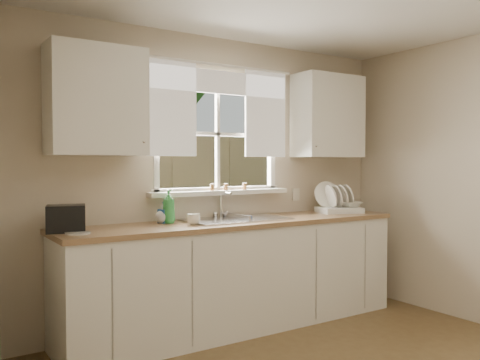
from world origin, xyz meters
TOP-DOWN VIEW (x-y plane):
  - room_walls at (0.00, -0.07)m, footprint 3.62×4.02m
  - window at (0.00, 2.00)m, footprint 1.38×0.16m
  - curtains at (0.00, 1.95)m, footprint 1.50×0.03m
  - base_cabinets at (0.00, 1.68)m, footprint 3.00×0.62m
  - countertop at (0.00, 1.68)m, footprint 3.04×0.65m
  - upper_cabinet_left at (-1.15, 1.82)m, footprint 0.70×0.33m
  - upper_cabinet_right at (1.15, 1.82)m, footprint 0.70×0.33m
  - wall_outlet at (0.88, 1.99)m, footprint 0.08×0.01m
  - sill_jars at (0.06, 1.94)m, footprint 0.38×0.04m
  - backyard at (0.58, 8.42)m, footprint 20.00×10.00m
  - sink at (0.00, 1.71)m, footprint 0.88×0.52m
  - dish_rack at (1.16, 1.69)m, footprint 0.46×0.40m
  - bowl at (1.28, 1.64)m, footprint 0.23×0.23m
  - soap_bottle_a at (-0.58, 1.81)m, footprint 0.13×0.13m
  - soap_bottle_b at (-0.61, 1.84)m, footprint 0.10×0.10m
  - soap_bottle_c at (-0.62, 1.84)m, footprint 0.15×0.15m
  - saucer at (-1.36, 1.59)m, footprint 0.17×0.17m
  - cup at (-0.46, 1.61)m, footprint 0.14×0.14m
  - black_appliance at (-1.40, 1.74)m, footprint 0.31×0.28m

SIDE VIEW (x-z plane):
  - base_cabinets at x=0.00m, z-range 0.00..0.87m
  - sink at x=0.00m, z-range 0.64..1.04m
  - countertop at x=0.00m, z-range 0.87..0.91m
  - saucer at x=-1.36m, z-range 0.91..0.92m
  - cup at x=-0.46m, z-range 0.91..0.99m
  - soap_bottle_c at x=-0.62m, z-range 0.91..1.06m
  - dish_rack at x=1.16m, z-range 0.84..1.14m
  - bowl at x=1.28m, z-range 0.96..1.02m
  - soap_bottle_b at x=-0.61m, z-range 0.91..1.08m
  - black_appliance at x=-1.40m, z-range 0.91..1.10m
  - soap_bottle_a at x=-0.58m, z-range 0.91..1.18m
  - wall_outlet at x=0.88m, z-range 1.02..1.14m
  - sill_jars at x=0.06m, z-range 1.15..1.21m
  - room_walls at x=0.00m, z-range -0.01..2.49m
  - window at x=0.00m, z-range 0.95..2.02m
  - upper_cabinet_left at x=-1.15m, z-range 1.45..2.25m
  - upper_cabinet_right at x=1.15m, z-range 1.45..2.25m
  - curtains at x=0.00m, z-range 1.53..2.34m
  - backyard at x=0.58m, z-range 0.40..6.53m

